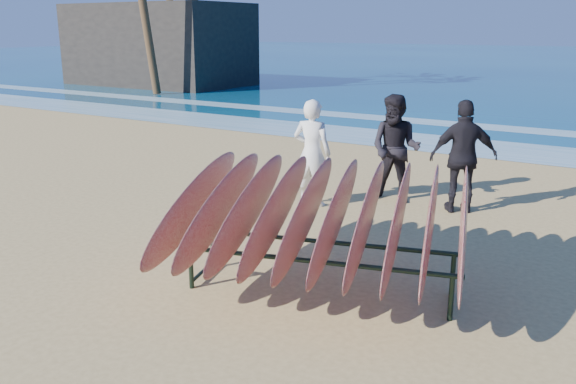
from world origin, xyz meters
name	(u,v)px	position (x,y,z in m)	size (l,w,h in m)	color
ground	(253,282)	(0.00, 0.00, 0.00)	(120.00, 120.00, 0.00)	tan
foam_near	(480,148)	(0.00, 10.00, 0.01)	(160.00, 160.00, 0.00)	white
foam_far	(512,129)	(0.00, 13.50, 0.01)	(160.00, 160.00, 0.00)	white
surfboard_rack	(321,215)	(0.82, 0.20, 0.93)	(3.84, 3.61, 1.54)	black
person_white	(312,153)	(-1.07, 3.27, 0.91)	(0.67, 0.44, 1.83)	white
person_dark_a	(396,149)	(0.04, 4.25, 0.94)	(0.91, 0.71, 1.88)	black
person_dark_b	(464,157)	(1.23, 4.24, 0.93)	(1.09, 0.46, 1.87)	black
building	(159,45)	(-19.42, 18.79, 2.07)	(9.33, 5.19, 4.15)	#2D2823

